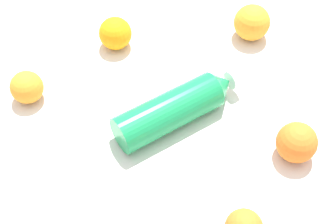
% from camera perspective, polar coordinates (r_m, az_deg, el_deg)
% --- Properties ---
extents(ground_plane, '(2.40, 2.40, 0.00)m').
position_cam_1_polar(ground_plane, '(0.99, 0.82, 1.03)').
color(ground_plane, silver).
extents(water_bottle, '(0.28, 0.12, 0.07)m').
position_cam_1_polar(water_bottle, '(0.93, 1.20, 0.61)').
color(water_bottle, '#198C4C').
rests_on(water_bottle, ground_plane).
extents(orange_0, '(0.07, 0.07, 0.07)m').
position_cam_1_polar(orange_0, '(1.01, -16.37, 2.83)').
color(orange_0, orange).
rests_on(orange_0, ground_plane).
extents(orange_2, '(0.08, 0.08, 0.08)m').
position_cam_1_polar(orange_2, '(1.11, 9.90, 10.39)').
color(orange_2, orange).
rests_on(orange_2, ground_plane).
extents(orange_3, '(0.07, 0.07, 0.07)m').
position_cam_1_polar(orange_3, '(1.08, -6.25, 9.24)').
color(orange_3, orange).
rests_on(orange_3, ground_plane).
extents(orange_4, '(0.08, 0.08, 0.08)m').
position_cam_1_polar(orange_4, '(0.91, 14.98, -3.50)').
color(orange_4, orange).
rests_on(orange_4, ground_plane).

